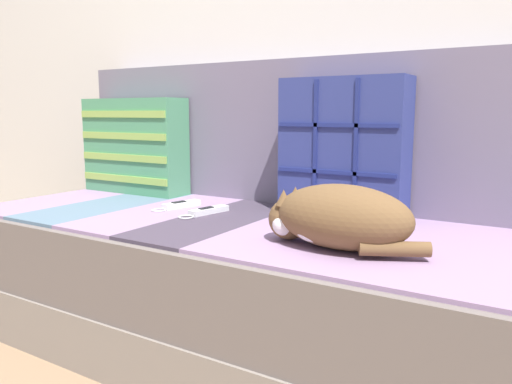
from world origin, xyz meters
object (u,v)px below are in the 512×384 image
game_remote_near (207,211)px  game_remote_far (180,205)px  couch (260,286)px  throw_pillow_striped (135,146)px  sleeping_cat (335,218)px  throw_pillow_quilted (343,148)px

game_remote_near → game_remote_far: same height
couch → throw_pillow_striped: bearing=164.5°
couch → game_remote_far: bearing=175.2°
sleeping_cat → throw_pillow_quilted: bearing=109.6°
throw_pillow_striped → game_remote_far: (0.37, -0.17, -0.18)m
game_remote_far → sleeping_cat: bearing=-17.1°
throw_pillow_quilted → couch: bearing=-132.5°
sleeping_cat → game_remote_far: bearing=162.9°
throw_pillow_quilted → throw_pillow_striped: 0.90m
sleeping_cat → throw_pillow_striped: bearing=160.2°
sleeping_cat → game_remote_far: sleeping_cat is taller
throw_pillow_quilted → game_remote_far: 0.59m
throw_pillow_quilted → game_remote_near: bearing=-151.5°
couch → game_remote_near: size_ratio=10.24×
throw_pillow_striped → sleeping_cat: (1.03, -0.37, -0.12)m
game_remote_far → game_remote_near: bearing=-13.9°
sleeping_cat → game_remote_near: bearing=162.1°
couch → throw_pillow_quilted: bearing=47.5°
throw_pillow_striped → game_remote_near: (0.52, -0.21, -0.18)m
sleeping_cat → game_remote_near: sleeping_cat is taller
couch → throw_pillow_striped: (-0.72, 0.20, 0.40)m
game_remote_far → throw_pillow_striped: bearing=155.6°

